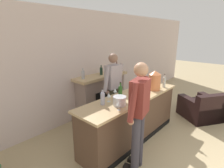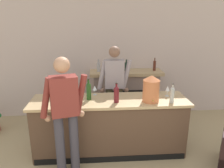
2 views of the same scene
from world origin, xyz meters
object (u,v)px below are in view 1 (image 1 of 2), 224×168
Objects in this scene: person_customer at (139,114)px; copper_dispenser at (155,80)px; wine_glass_by_dispenser at (109,95)px; wine_glass_front_right at (115,90)px; wine_glass_near_bucket at (153,79)px; wine_glass_front_left at (146,81)px; wine_bottle_port_short at (164,81)px; wine_bottle_rose_blush at (141,89)px; fireplace_stone at (101,94)px; wine_bottle_riesling_slim at (120,92)px; ice_bucket_steel at (120,101)px; wine_bottle_merlot_tall at (103,98)px; armchair_black at (202,109)px; wine_glass_back_row at (119,104)px; person_bartender at (113,88)px.

person_customer is 1.39m from copper_dispenser.
wine_glass_front_right is at bearing 20.48° from wine_glass_by_dispenser.
wine_glass_near_bucket is 1.02× the size of wine_glass_front_left.
wine_bottle_port_short reaches higher than wine_glass_near_bucket.
wine_bottle_rose_blush is 0.73m from wine_glass_front_left.
copper_dispenser is 2.42× the size of wine_glass_front_left.
fireplace_stone is 1.74m from wine_bottle_port_short.
wine_bottle_riesling_slim is at bearing -113.81° from wine_glass_front_right.
copper_dispenser reaches higher than wine_bottle_rose_blush.
wine_bottle_rose_blush is at bearing -166.23° from wine_glass_near_bucket.
wine_glass_near_bucket is at bearing 86.24° from wine_bottle_port_short.
person_customer is 10.56× the size of wine_glass_by_dispenser.
ice_bucket_steel is (-1.20, 0.01, -0.13)m from copper_dispenser.
wine_bottle_merlot_tall reaches higher than wine_glass_near_bucket.
wine_glass_front_right is 1.01m from wine_glass_front_left.
wine_glass_front_left is (1.49, 0.05, -0.01)m from wine_bottle_merlot_tall.
ice_bucket_steel is at bearing 78.03° from person_customer.
wine_bottle_merlot_tall reaches higher than armchair_black.
person_customer is 5.12× the size of wine_bottle_riesling_slim.
wine_glass_by_dispenser is (-1.00, -1.23, 0.53)m from fireplace_stone.
wine_bottle_port_short reaches higher than wine_glass_back_row.
person_customer reaches higher than ice_bucket_steel.
person_customer is at bearing -116.22° from wine_bottle_riesling_slim.
ice_bucket_steel is 0.65m from wine_bottle_rose_blush.
armchair_black is 2.76m from ice_bucket_steel.
armchair_black is 3.69× the size of wine_bottle_rose_blush.
wine_glass_near_bucket is (0.86, -0.54, 0.13)m from person_bartender.
person_customer is at bearing 174.47° from armchair_black.
wine_bottle_riesling_slim is at bearing 159.45° from armchair_black.
ice_bucket_steel is at bearing -131.82° from person_bartender.
copper_dispenser reaches higher than wine_bottle_port_short.
copper_dispenser is 1.20m from ice_bucket_steel.
person_customer is 1.44m from person_bartender.
wine_glass_front_right is at bearing -134.20° from person_bartender.
wine_glass_back_row is at bearing -133.61° from person_bartender.
ice_bucket_steel is at bearing -172.07° from wine_glass_near_bucket.
wine_glass_back_row is at bearing -125.68° from fireplace_stone.
armchair_black is 1.48m from wine_bottle_port_short.
wine_glass_front_left is at bearing 140.56° from armchair_black.
copper_dispenser is 1.40m from wine_bottle_merlot_tall.
wine_glass_by_dispenser is (-0.00, 0.26, 0.04)m from ice_bucket_steel.
fireplace_stone is 1.35× the size of armchair_black.
wine_bottle_port_short is 1.56m from wine_glass_by_dispenser.
wine_bottle_port_short is 1.72m from wine_bottle_merlot_tall.
person_bartender is at bearing 31.10° from wine_bottle_merlot_tall.
person_bartender is 1.19m from wine_bottle_port_short.
wine_glass_back_row is at bearing -168.81° from wine_glass_near_bucket.
person_customer is (-2.64, 0.26, 0.74)m from armchair_black.
fireplace_stone reaches higher than ice_bucket_steel.
wine_glass_by_dispenser is at bearing 153.93° from wine_bottle_riesling_slim.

